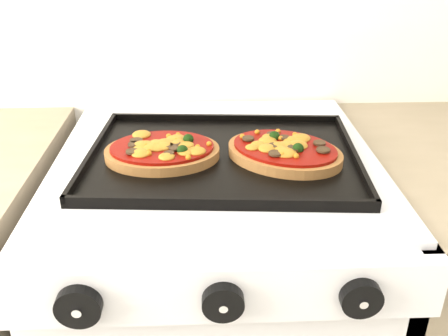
{
  "coord_description": "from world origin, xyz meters",
  "views": [
    {
      "loc": [
        0.01,
        0.87,
        1.31
      ],
      "look_at": [
        0.04,
        1.63,
        0.92
      ],
      "focal_mm": 40.0,
      "sensor_mm": 36.0,
      "label": 1
    }
  ],
  "objects_px": {
    "stove": "(218,336)",
    "pizza_right": "(284,150)",
    "pizza_left": "(162,150)",
    "baking_tray": "(223,154)"
  },
  "relations": [
    {
      "from": "baking_tray",
      "to": "pizza_right",
      "type": "relative_size",
      "value": 2.28
    },
    {
      "from": "stove",
      "to": "pizza_left",
      "type": "relative_size",
      "value": 4.48
    },
    {
      "from": "stove",
      "to": "baking_tray",
      "type": "xyz_separation_m",
      "value": [
        0.01,
        -0.02,
        0.47
      ]
    },
    {
      "from": "baking_tray",
      "to": "pizza_right",
      "type": "xyz_separation_m",
      "value": [
        0.11,
        -0.02,
        0.01
      ]
    },
    {
      "from": "baking_tray",
      "to": "pizza_right",
      "type": "distance_m",
      "value": 0.11
    },
    {
      "from": "stove",
      "to": "baking_tray",
      "type": "bearing_deg",
      "value": -63.79
    },
    {
      "from": "baking_tray",
      "to": "pizza_left",
      "type": "xyz_separation_m",
      "value": [
        -0.11,
        -0.0,
        0.01
      ]
    },
    {
      "from": "stove",
      "to": "pizza_right",
      "type": "bearing_deg",
      "value": -17.5
    },
    {
      "from": "baking_tray",
      "to": "stove",
      "type": "bearing_deg",
      "value": 120.14
    },
    {
      "from": "stove",
      "to": "pizza_right",
      "type": "xyz_separation_m",
      "value": [
        0.12,
        -0.04,
        0.48
      ]
    }
  ]
}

